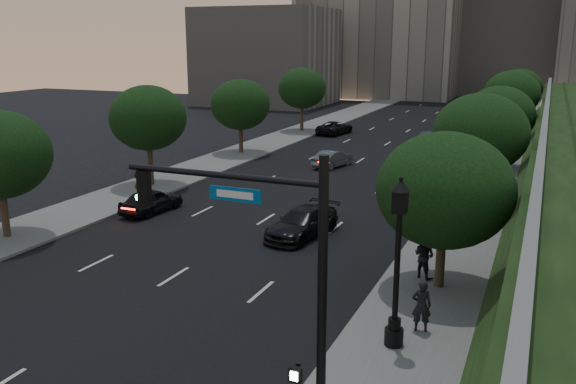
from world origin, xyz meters
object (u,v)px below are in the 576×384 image
at_px(traffic_signal_mast, 281,285).
at_px(street_lamp, 397,271).
at_px(sedan_far_left, 335,128).
at_px(pedestrian_b, 424,256).
at_px(sedan_near_left, 151,201).
at_px(sedan_far_right, 427,138).
at_px(sedan_near_right, 302,223).
at_px(pedestrian_c, 438,219).
at_px(sedan_mid_left, 333,159).
at_px(pedestrian_a, 421,306).

xyz_separation_m(traffic_signal_mast, street_lamp, (1.86, 4.64, -1.04)).
xyz_separation_m(street_lamp, sedan_far_left, (-16.26, 42.02, -1.96)).
bearing_deg(pedestrian_b, sedan_near_left, 9.96).
height_order(sedan_near_left, sedan_far_right, sedan_far_right).
distance_m(sedan_near_right, pedestrian_c, 6.64).
xyz_separation_m(street_lamp, pedestrian_b, (-0.23, 6.01, -1.55)).
bearing_deg(pedestrian_c, sedan_near_right, -10.37).
bearing_deg(sedan_far_left, pedestrian_b, 122.69).
height_order(street_lamp, sedan_near_right, street_lamp).
distance_m(sedan_mid_left, pedestrian_b, 22.89).
xyz_separation_m(sedan_near_left, pedestrian_c, (15.73, 1.49, 0.32)).
bearing_deg(street_lamp, sedan_mid_left, 112.86).
bearing_deg(traffic_signal_mast, pedestrian_a, 67.60).
distance_m(traffic_signal_mast, sedan_near_left, 20.89).
bearing_deg(traffic_signal_mast, sedan_mid_left, 106.58).
relative_size(sedan_near_left, sedan_mid_left, 1.04).
distance_m(sedan_far_left, sedan_near_right, 33.93).
height_order(pedestrian_a, pedestrian_c, pedestrian_a).
relative_size(street_lamp, pedestrian_c, 3.25).
bearing_deg(sedan_far_right, street_lamp, -65.89).
height_order(street_lamp, sedan_far_left, street_lamp).
bearing_deg(sedan_near_right, street_lamp, -44.06).
bearing_deg(sedan_far_right, pedestrian_b, -64.67).
bearing_deg(pedestrian_a, pedestrian_c, -99.51).
height_order(street_lamp, sedan_near_left, street_lamp).
bearing_deg(sedan_near_right, sedan_far_left, 115.81).
height_order(traffic_signal_mast, sedan_far_right, traffic_signal_mast).
distance_m(sedan_near_left, pedestrian_c, 15.80).
bearing_deg(sedan_near_right, sedan_mid_left, 113.68).
relative_size(traffic_signal_mast, pedestrian_a, 3.93).
relative_size(sedan_near_right, sedan_far_right, 1.18).
bearing_deg(pedestrian_b, traffic_signal_mast, 105.53).
bearing_deg(pedestrian_a, pedestrian_b, -96.38).
distance_m(sedan_far_right, pedestrian_a, 38.45).
bearing_deg(pedestrian_b, sedan_mid_left, -37.58).
height_order(street_lamp, pedestrian_b, street_lamp).
height_order(traffic_signal_mast, pedestrian_a, traffic_signal_mast).
distance_m(traffic_signal_mast, pedestrian_b, 11.09).
height_order(sedan_far_right, pedestrian_a, pedestrian_a).
bearing_deg(sedan_far_left, pedestrian_c, 125.91).
relative_size(sedan_near_left, sedan_near_right, 0.84).
bearing_deg(pedestrian_a, sedan_near_left, -43.69).
distance_m(pedestrian_b, pedestrian_c, 5.61).
relative_size(sedan_mid_left, sedan_far_right, 0.95).
bearing_deg(sedan_near_left, pedestrian_b, 171.74).
bearing_deg(sedan_mid_left, sedan_near_right, 117.51).
bearing_deg(pedestrian_a, sedan_near_right, -63.57).
bearing_deg(pedestrian_a, sedan_far_right, -95.94).
xyz_separation_m(sedan_near_left, pedestrian_a, (16.93, -8.82, 0.34)).
relative_size(street_lamp, sedan_far_left, 1.15).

